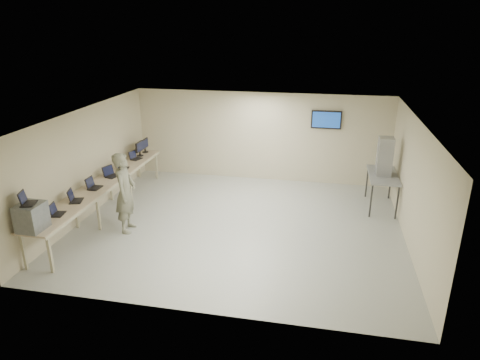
% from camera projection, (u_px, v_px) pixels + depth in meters
% --- Properties ---
extents(room, '(8.01, 7.01, 2.81)m').
position_uv_depth(room, '(240.00, 172.00, 10.32)').
color(room, '#A6A6A6').
rests_on(room, ground).
extents(workbench, '(0.76, 6.00, 0.90)m').
position_uv_depth(workbench, '(104.00, 185.00, 11.14)').
color(workbench, tan).
rests_on(workbench, ground).
extents(equipment_box, '(0.47, 0.53, 0.55)m').
position_uv_depth(equipment_box, '(31.00, 217.00, 8.51)').
color(equipment_box, '#575D60').
rests_on(equipment_box, workbench).
extents(laptop_on_box, '(0.36, 0.39, 0.26)m').
position_uv_depth(laptop_on_box, '(26.00, 201.00, 8.40)').
color(laptop_on_box, black).
rests_on(laptop_on_box, equipment_box).
extents(laptop_0, '(0.31, 0.36, 0.25)m').
position_uv_depth(laptop_0, '(56.00, 212.00, 9.24)').
color(laptop_0, black).
rests_on(laptop_0, workbench).
extents(laptop_1, '(0.39, 0.42, 0.28)m').
position_uv_depth(laptop_1, '(74.00, 198.00, 9.93)').
color(laptop_1, black).
rests_on(laptop_1, workbench).
extents(laptop_2, '(0.30, 0.36, 0.28)m').
position_uv_depth(laptop_2, '(93.00, 185.00, 10.70)').
color(laptop_2, black).
rests_on(laptop_2, workbench).
extents(laptop_3, '(0.42, 0.45, 0.29)m').
position_uv_depth(laptop_3, '(111.00, 174.00, 11.51)').
color(laptop_3, black).
rests_on(laptop_3, workbench).
extents(laptop_4, '(0.37, 0.41, 0.28)m').
position_uv_depth(laptop_4, '(121.00, 167.00, 12.07)').
color(laptop_4, black).
rests_on(laptop_4, workbench).
extents(laptop_5, '(0.35, 0.38, 0.25)m').
position_uv_depth(laptop_5, '(135.00, 157.00, 12.94)').
color(laptop_5, black).
rests_on(laptop_5, workbench).
extents(monitor_near, '(0.20, 0.46, 0.45)m').
position_uv_depth(monitor_near, '(139.00, 147.00, 13.18)').
color(monitor_near, black).
rests_on(monitor_near, workbench).
extents(monitor_far, '(0.19, 0.44, 0.43)m').
position_uv_depth(monitor_far, '(145.00, 144.00, 13.56)').
color(monitor_far, black).
rests_on(monitor_far, workbench).
extents(soldier, '(0.56, 0.78, 1.98)m').
position_uv_depth(soldier, '(125.00, 193.00, 10.20)').
color(soldier, '#5C614B').
rests_on(soldier, ground).
extents(side_table, '(0.75, 1.61, 0.96)m').
position_uv_depth(side_table, '(383.00, 177.00, 11.52)').
color(side_table, gray).
rests_on(side_table, ground).
extents(storage_bins, '(0.39, 0.43, 1.02)m').
position_uv_depth(storage_bins, '(385.00, 156.00, 11.32)').
color(storage_bins, '#ADADAF').
rests_on(storage_bins, side_table).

